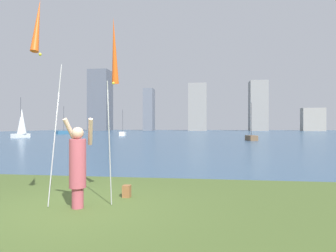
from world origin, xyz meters
The scene contains 14 objects.
ground centered at (0.00, 50.95, -0.06)m, with size 120.00×138.00×0.12m.
person centered at (0.11, 0.02, 0.94)m, with size 0.70×0.52×1.91m.
kite_flag_left centered at (-0.52, -0.42, 3.60)m, with size 0.16×1.18×4.27m.
kite_flag_right centered at (0.73, 0.56, 3.35)m, with size 0.16×0.64×4.17m.
bag centered at (0.87, 1.10, 0.14)m, with size 0.18×0.20×0.29m.
sailboat_1 centered at (-12.17, 45.08, 0.37)m, with size 1.32×2.49×4.60m.
sailboat_2 centered at (-23.93, 33.96, 1.99)m, with size 1.63×2.74×5.81m.
sailboat_3 centered at (-27.65, 53.94, 0.40)m, with size 2.47×2.96×5.88m.
sailboat_4 centered at (7.82, 30.38, 0.33)m, with size 1.31×2.14×4.48m.
skyline_tower_0 centered at (-37.26, 101.24, 11.16)m, with size 7.29×7.85×22.31m.
skyline_tower_1 centered at (-18.95, 102.11, 7.66)m, with size 3.48×5.67×15.32m.
skyline_tower_2 centered at (-1.10, 98.84, 8.26)m, with size 6.30×3.64×16.52m.
skyline_tower_3 centered at (19.71, 101.00, 8.59)m, with size 5.92×6.35×17.18m.
skyline_tower_4 centered at (37.33, 99.91, 3.84)m, with size 7.19×3.64×7.68m.
Camera 1 is at (2.85, -6.00, 1.74)m, focal length 32.09 mm.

